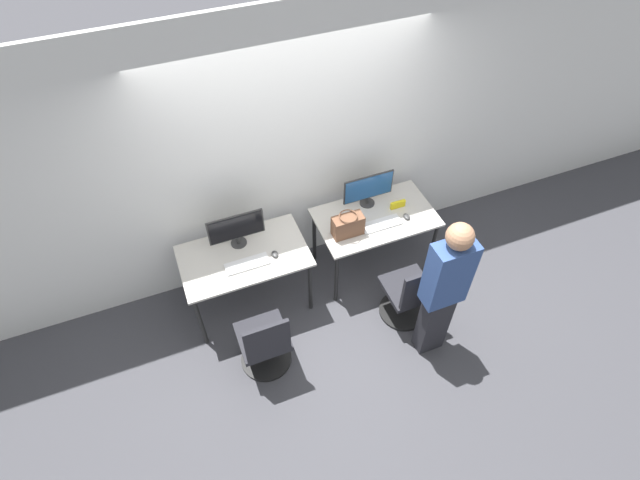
# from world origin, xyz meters

# --- Properties ---
(ground_plane) EXTENTS (20.00, 20.00, 0.00)m
(ground_plane) POSITION_xyz_m (0.00, 0.00, 0.00)
(ground_plane) COLOR #3D3D42
(wall_back) EXTENTS (12.00, 0.05, 2.80)m
(wall_back) POSITION_xyz_m (0.00, 0.83, 1.40)
(wall_back) COLOR silver
(wall_back) RESTS_ON ground_plane
(desk_left) EXTENTS (1.19, 0.71, 0.75)m
(desk_left) POSITION_xyz_m (-0.68, 0.35, 0.67)
(desk_left) COLOR #BCB7AD
(desk_left) RESTS_ON ground_plane
(monitor_left) EXTENTS (0.53, 0.15, 0.36)m
(monitor_left) POSITION_xyz_m (-0.68, 0.52, 0.95)
(monitor_left) COLOR #2D2D2D
(monitor_left) RESTS_ON desk_left
(keyboard_left) EXTENTS (0.41, 0.14, 0.02)m
(keyboard_left) POSITION_xyz_m (-0.68, 0.23, 0.76)
(keyboard_left) COLOR silver
(keyboard_left) RESTS_ON desk_left
(mouse_left) EXTENTS (0.06, 0.09, 0.03)m
(mouse_left) POSITION_xyz_m (-0.41, 0.24, 0.76)
(mouse_left) COLOR #333333
(mouse_left) RESTS_ON desk_left
(office_chair_left) EXTENTS (0.48, 0.48, 0.88)m
(office_chair_left) POSITION_xyz_m (-0.74, -0.40, 0.35)
(office_chair_left) COLOR black
(office_chair_left) RESTS_ON ground_plane
(desk_right) EXTENTS (1.19, 0.71, 0.75)m
(desk_right) POSITION_xyz_m (0.68, 0.35, 0.67)
(desk_right) COLOR #BCB7AD
(desk_right) RESTS_ON ground_plane
(monitor_right) EXTENTS (0.53, 0.15, 0.36)m
(monitor_right) POSITION_xyz_m (0.68, 0.56, 0.95)
(monitor_right) COLOR #2D2D2D
(monitor_right) RESTS_ON desk_right
(keyboard_right) EXTENTS (0.41, 0.14, 0.02)m
(keyboard_right) POSITION_xyz_m (0.68, 0.23, 0.76)
(keyboard_right) COLOR silver
(keyboard_right) RESTS_ON desk_right
(mouse_right) EXTENTS (0.06, 0.09, 0.03)m
(mouse_right) POSITION_xyz_m (0.96, 0.22, 0.76)
(mouse_right) COLOR #333333
(mouse_right) RESTS_ON desk_right
(office_chair_right) EXTENTS (0.48, 0.48, 0.88)m
(office_chair_right) POSITION_xyz_m (0.72, -0.40, 0.35)
(office_chair_right) COLOR black
(office_chair_right) RESTS_ON ground_plane
(person_right) EXTENTS (0.36, 0.22, 1.68)m
(person_right) POSITION_xyz_m (0.76, -0.76, 0.92)
(person_right) COLOR #232328
(person_right) RESTS_ON ground_plane
(handbag) EXTENTS (0.30, 0.18, 0.25)m
(handbag) POSITION_xyz_m (0.33, 0.25, 0.86)
(handbag) COLOR brown
(handbag) RESTS_ON desk_right
(placard_right) EXTENTS (0.16, 0.03, 0.08)m
(placard_right) POSITION_xyz_m (0.95, 0.39, 0.79)
(placard_right) COLOR yellow
(placard_right) RESTS_ON desk_right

